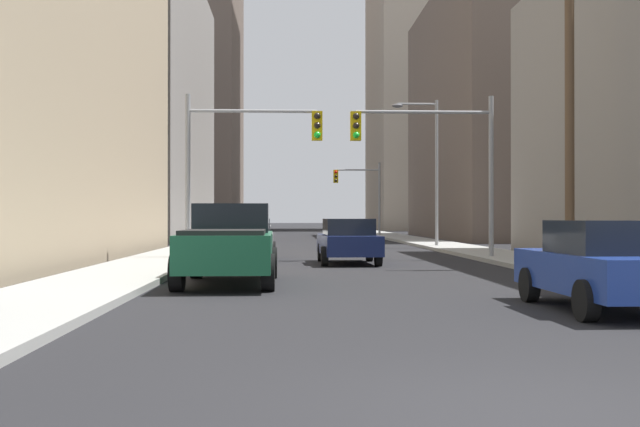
{
  "coord_description": "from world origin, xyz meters",
  "views": [
    {
      "loc": [
        -1.92,
        -5.93,
        1.57
      ],
      "look_at": [
        0.0,
        39.39,
        1.79
      ],
      "focal_mm": 42.79,
      "sensor_mm": 36.0,
      "label": 1
    }
  ],
  "objects_px": {
    "pickup_truck_green": "(229,244)",
    "traffic_signal_far_right": "(359,187)",
    "sedan_blue": "(606,265)",
    "sedan_navy": "(348,241)",
    "sedan_white": "(248,239)",
    "traffic_signal_near_left": "(248,147)",
    "traffic_signal_near_right": "(429,147)"
  },
  "relations": [
    {
      "from": "sedan_blue",
      "to": "sedan_white",
      "type": "bearing_deg",
      "value": 113.47
    },
    {
      "from": "sedan_blue",
      "to": "traffic_signal_near_left",
      "type": "height_order",
      "value": "traffic_signal_near_left"
    },
    {
      "from": "sedan_navy",
      "to": "traffic_signal_near_left",
      "type": "bearing_deg",
      "value": 152.08
    },
    {
      "from": "sedan_white",
      "to": "traffic_signal_far_right",
      "type": "bearing_deg",
      "value": 77.68
    },
    {
      "from": "sedan_navy",
      "to": "sedan_blue",
      "type": "bearing_deg",
      "value": -75.86
    },
    {
      "from": "traffic_signal_near_left",
      "to": "traffic_signal_far_right",
      "type": "height_order",
      "value": "same"
    },
    {
      "from": "pickup_truck_green",
      "to": "sedan_white",
      "type": "height_order",
      "value": "pickup_truck_green"
    },
    {
      "from": "sedan_white",
      "to": "traffic_signal_far_right",
      "type": "height_order",
      "value": "traffic_signal_far_right"
    },
    {
      "from": "pickup_truck_green",
      "to": "sedan_white",
      "type": "xyz_separation_m",
      "value": [
        -0.08,
        10.14,
        -0.16
      ]
    },
    {
      "from": "traffic_signal_near_right",
      "to": "traffic_signal_far_right",
      "type": "height_order",
      "value": "same"
    },
    {
      "from": "sedan_navy",
      "to": "traffic_signal_near_left",
      "type": "height_order",
      "value": "traffic_signal_near_left"
    },
    {
      "from": "sedan_white",
      "to": "traffic_signal_near_left",
      "type": "xyz_separation_m",
      "value": [
        0.01,
        -0.7,
        3.32
      ]
    },
    {
      "from": "traffic_signal_near_left",
      "to": "traffic_signal_far_right",
      "type": "xyz_separation_m",
      "value": [
        7.25,
        33.92,
        -0.05
      ]
    },
    {
      "from": "sedan_navy",
      "to": "sedan_white",
      "type": "bearing_deg",
      "value": 143.89
    },
    {
      "from": "sedan_navy",
      "to": "sedan_white",
      "type": "xyz_separation_m",
      "value": [
        -3.49,
        2.55,
        0.0
      ]
    },
    {
      "from": "pickup_truck_green",
      "to": "traffic_signal_far_right",
      "type": "distance_m",
      "value": 44.06
    },
    {
      "from": "sedan_navy",
      "to": "sedan_white",
      "type": "relative_size",
      "value": 1.01
    },
    {
      "from": "sedan_white",
      "to": "traffic_signal_near_right",
      "type": "height_order",
      "value": "traffic_signal_near_right"
    },
    {
      "from": "pickup_truck_green",
      "to": "traffic_signal_near_right",
      "type": "distance_m",
      "value": 11.9
    },
    {
      "from": "pickup_truck_green",
      "to": "sedan_blue",
      "type": "relative_size",
      "value": 1.28
    },
    {
      "from": "sedan_blue",
      "to": "traffic_signal_near_left",
      "type": "xyz_separation_m",
      "value": [
        -6.78,
        14.94,
        3.32
      ]
    },
    {
      "from": "pickup_truck_green",
      "to": "traffic_signal_near_left",
      "type": "bearing_deg",
      "value": 90.42
    },
    {
      "from": "pickup_truck_green",
      "to": "sedan_white",
      "type": "distance_m",
      "value": 10.14
    },
    {
      "from": "pickup_truck_green",
      "to": "traffic_signal_far_right",
      "type": "relative_size",
      "value": 0.9
    },
    {
      "from": "pickup_truck_green",
      "to": "sedan_navy",
      "type": "relative_size",
      "value": 1.27
    },
    {
      "from": "sedan_navy",
      "to": "traffic_signal_near_left",
      "type": "distance_m",
      "value": 5.16
    },
    {
      "from": "sedan_navy",
      "to": "traffic_signal_near_left",
      "type": "relative_size",
      "value": 0.71
    },
    {
      "from": "traffic_signal_near_left",
      "to": "traffic_signal_near_right",
      "type": "height_order",
      "value": "same"
    },
    {
      "from": "sedan_navy",
      "to": "traffic_signal_near_left",
      "type": "xyz_separation_m",
      "value": [
        -3.49,
        1.85,
        3.32
      ]
    },
    {
      "from": "sedan_blue",
      "to": "sedan_navy",
      "type": "bearing_deg",
      "value": 104.14
    },
    {
      "from": "sedan_blue",
      "to": "traffic_signal_near_right",
      "type": "height_order",
      "value": "traffic_signal_near_right"
    },
    {
      "from": "sedan_blue",
      "to": "traffic_signal_near_right",
      "type": "bearing_deg",
      "value": 90.77
    }
  ]
}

